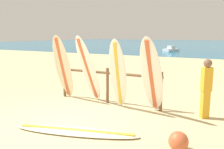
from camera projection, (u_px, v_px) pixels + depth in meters
name	position (u px, v px, depth m)	size (l,w,h in m)	color
ground_plane	(59.00, 124.00, 5.55)	(120.00, 120.00, 0.00)	#CCB784
ocean_water	(219.00, 44.00, 56.14)	(120.00, 80.00, 0.01)	#196B93
surfboard_rack	(107.00, 80.00, 7.13)	(3.46, 0.09, 1.09)	brown
surfboard_leaning_far_left	(63.00, 67.00, 7.54)	(0.63, 0.78, 2.10)	beige
surfboard_leaning_left	(88.00, 70.00, 7.09)	(0.70, 1.01, 2.09)	white
surfboard_leaning_center_left	(118.00, 75.00, 6.44)	(0.60, 0.85, 2.01)	white
surfboard_leaning_center	(152.00, 76.00, 5.99)	(0.58, 0.99, 2.08)	white
surfboard_lying_on_sand	(76.00, 131.00, 5.02)	(2.80, 1.24, 0.08)	beige
beachgoer_standing	(206.00, 86.00, 5.78)	(0.28, 0.27, 1.51)	gold
small_boat_offshore	(171.00, 49.00, 29.85)	(1.80, 2.42, 0.71)	silver
beach_ball	(178.00, 141.00, 4.22)	(0.36, 0.36, 0.36)	#CC5933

